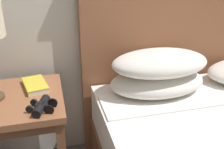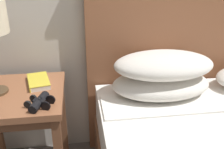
# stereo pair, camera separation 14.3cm
# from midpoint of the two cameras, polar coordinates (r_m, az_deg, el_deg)

# --- Properties ---
(nightstand) EXTENTS (0.51, 0.53, 0.63)m
(nightstand) POSITION_cam_midpoint_polar(r_m,az_deg,el_deg) (1.57, -17.18, -6.85)
(nightstand) COLOR brown
(nightstand) RESTS_ON ground_plane
(book_on_nightstand) EXTENTS (0.16, 0.23, 0.03)m
(book_on_nightstand) POSITION_cam_midpoint_polar(r_m,az_deg,el_deg) (1.59, -13.33, -1.55)
(book_on_nightstand) COLOR silver
(book_on_nightstand) RESTS_ON nightstand
(binoculars_pair) EXTENTS (0.15, 0.16, 0.05)m
(binoculars_pair) POSITION_cam_midpoint_polar(r_m,az_deg,el_deg) (1.35, -12.60, -5.93)
(binoculars_pair) COLOR black
(binoculars_pair) RESTS_ON nightstand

